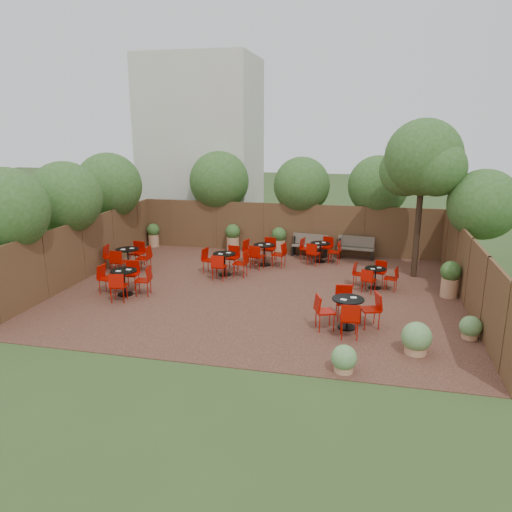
# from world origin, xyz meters

# --- Properties ---
(ground) EXTENTS (80.00, 80.00, 0.00)m
(ground) POSITION_xyz_m (0.00, 0.00, 0.00)
(ground) COLOR #354F23
(ground) RESTS_ON ground
(courtyard_paving) EXTENTS (12.00, 10.00, 0.02)m
(courtyard_paving) POSITION_xyz_m (0.00, 0.00, 0.01)
(courtyard_paving) COLOR #3D1F19
(courtyard_paving) RESTS_ON ground
(fence_back) EXTENTS (12.00, 0.08, 2.00)m
(fence_back) POSITION_xyz_m (0.00, 5.00, 1.00)
(fence_back) COLOR #52351E
(fence_back) RESTS_ON ground
(fence_left) EXTENTS (0.08, 10.00, 2.00)m
(fence_left) POSITION_xyz_m (-6.00, 0.00, 1.00)
(fence_left) COLOR #52351E
(fence_left) RESTS_ON ground
(fence_right) EXTENTS (0.08, 10.00, 2.00)m
(fence_right) POSITION_xyz_m (6.00, 0.00, 1.00)
(fence_right) COLOR #52351E
(fence_right) RESTS_ON ground
(neighbour_building) EXTENTS (5.00, 4.00, 8.00)m
(neighbour_building) POSITION_xyz_m (-4.50, 8.00, 4.00)
(neighbour_building) COLOR beige
(neighbour_building) RESTS_ON ground
(overhang_foliage) EXTENTS (15.58, 10.68, 2.53)m
(overhang_foliage) POSITION_xyz_m (-2.25, 2.83, 2.72)
(overhang_foliage) COLOR #2B531B
(overhang_foliage) RESTS_ON ground
(courtyard_tree) EXTENTS (2.66, 2.56, 5.22)m
(courtyard_tree) POSITION_xyz_m (4.79, 2.67, 3.84)
(courtyard_tree) COLOR black
(courtyard_tree) RESTS_ON courtyard_paving
(park_bench_left) EXTENTS (1.43, 0.62, 0.86)m
(park_bench_left) POSITION_xyz_m (1.01, 4.62, 0.46)
(park_bench_left) COLOR brown
(park_bench_left) RESTS_ON courtyard_paving
(park_bench_right) EXTENTS (1.42, 0.60, 0.86)m
(park_bench_right) POSITION_xyz_m (2.79, 4.62, 0.46)
(park_bench_right) COLOR brown
(park_bench_right) RESTS_ON courtyard_paving
(bistro_tables) EXTENTS (9.99, 7.73, 0.91)m
(bistro_tables) POSITION_xyz_m (-0.73, 0.85, 0.46)
(bistro_tables) COLOR black
(bistro_tables) RESTS_ON courtyard_paving
(planters) EXTENTS (11.87, 4.54, 1.11)m
(planters) POSITION_xyz_m (-0.23, 3.63, 0.60)
(planters) COLOR tan
(planters) RESTS_ON courtyard_paving
(low_shrubs) EXTENTS (3.41, 2.88, 0.73)m
(low_shrubs) POSITION_xyz_m (4.27, -3.48, 0.33)
(low_shrubs) COLOR tan
(low_shrubs) RESTS_ON courtyard_paving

